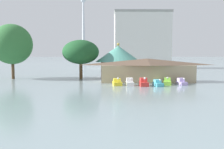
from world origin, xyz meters
TOP-DOWN VIEW (x-y plane):
  - pedal_boat_yellow at (3.62, 39.18)m, footprint 1.81×2.83m
  - pedal_boat_white at (6.00, 38.89)m, footprint 1.44×2.72m
  - pedal_boat_red at (8.57, 38.09)m, footprint 1.54×2.88m
  - pedal_boat_cyan at (11.16, 37.60)m, footprint 1.78×2.63m
  - pedal_boat_lime at (13.54, 40.02)m, footprint 2.04×3.10m
  - pedal_boat_lavender at (16.29, 39.88)m, footprint 1.70×2.80m
  - boathouse at (10.29, 44.91)m, footprint 21.21×6.17m
  - green_roof_pavilion at (4.38, 52.89)m, footprint 11.32×11.32m
  - shoreline_tree_tall_left at (-21.43, 52.06)m, footprint 9.66×9.66m
  - shoreline_tree_mid at (-4.74, 51.31)m, footprint 8.80×8.80m
  - background_building_block at (16.61, 99.73)m, footprint 24.27×14.11m
  - distant_broadcast_tower at (-35.95, 361.44)m, footprint 7.45×7.45m

SIDE VIEW (x-z plane):
  - pedal_boat_cyan at x=11.16m, z-range -0.22..1.20m
  - pedal_boat_lavender at x=16.29m, z-range -0.21..1.23m
  - pedal_boat_yellow at x=3.62m, z-range -0.30..1.32m
  - pedal_boat_lime at x=13.54m, z-range -0.28..1.36m
  - pedal_boat_white at x=6.00m, z-range -0.19..1.31m
  - pedal_boat_red at x=8.57m, z-range -0.28..1.47m
  - boathouse at x=10.29m, z-range 0.12..5.18m
  - green_roof_pavilion at x=4.38m, z-range 0.20..9.02m
  - shoreline_tree_mid at x=-4.74m, z-range 1.80..11.26m
  - shoreline_tree_tall_left at x=-21.43m, z-range 1.78..15.07m
  - background_building_block at x=16.61m, z-range 0.02..24.64m
  - distant_broadcast_tower at x=-35.95m, z-range -17.83..172.61m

